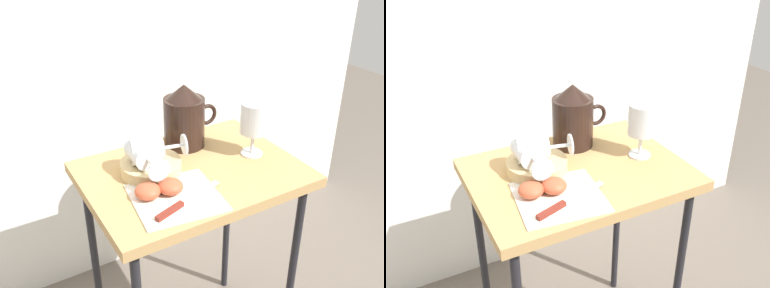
% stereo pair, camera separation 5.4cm
% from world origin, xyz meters
% --- Properties ---
extents(curtain_drape, '(2.40, 0.03, 2.05)m').
position_xyz_m(curtain_drape, '(0.00, 0.55, 1.03)').
color(curtain_drape, white).
rests_on(curtain_drape, ground_plane).
extents(table, '(0.59, 0.43, 0.72)m').
position_xyz_m(table, '(0.00, 0.00, 0.64)').
color(table, tan).
rests_on(table, ground_plane).
extents(linen_napkin, '(0.24, 0.23, 0.00)m').
position_xyz_m(linen_napkin, '(-0.10, -0.10, 0.72)').
color(linen_napkin, silver).
rests_on(linen_napkin, table).
extents(basket_tray, '(0.17, 0.17, 0.03)m').
position_xyz_m(basket_tray, '(-0.10, 0.04, 0.73)').
color(basket_tray, tan).
rests_on(basket_tray, table).
extents(pitcher, '(0.18, 0.12, 0.19)m').
position_xyz_m(pitcher, '(0.06, 0.14, 0.80)').
color(pitcher, black).
rests_on(pitcher, table).
extents(wine_glass_upright, '(0.08, 0.08, 0.16)m').
position_xyz_m(wine_glass_upright, '(0.20, -0.01, 0.82)').
color(wine_glass_upright, silver).
rests_on(wine_glass_upright, table).
extents(wine_glass_tipped_near, '(0.16, 0.09, 0.07)m').
position_xyz_m(wine_glass_tipped_near, '(-0.11, 0.04, 0.79)').
color(wine_glass_tipped_near, silver).
rests_on(wine_glass_tipped_near, basket_tray).
extents(wine_glass_tipped_far, '(0.07, 0.15, 0.07)m').
position_xyz_m(wine_glass_tipped_far, '(-0.13, 0.04, 0.79)').
color(wine_glass_tipped_far, silver).
rests_on(wine_glass_tipped_far, basket_tray).
extents(apple_half_left, '(0.06, 0.06, 0.04)m').
position_xyz_m(apple_half_left, '(-0.16, -0.06, 0.74)').
color(apple_half_left, '#C15133').
rests_on(apple_half_left, linen_napkin).
extents(apple_half_right, '(0.06, 0.06, 0.04)m').
position_xyz_m(apple_half_right, '(-0.11, -0.07, 0.74)').
color(apple_half_right, '#C15133').
rests_on(apple_half_right, linen_napkin).
extents(knife, '(0.21, 0.08, 0.01)m').
position_xyz_m(knife, '(-0.11, -0.14, 0.73)').
color(knife, silver).
rests_on(knife, linen_napkin).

